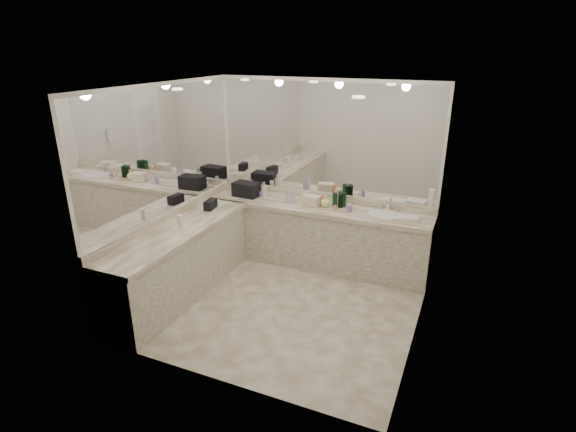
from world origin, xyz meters
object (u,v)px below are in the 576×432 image
at_px(hand_towel, 408,218).
at_px(soap_bottle_b, 290,196).
at_px(soap_bottle_a, 264,189).
at_px(soap_bottle_c, 325,201).
at_px(wall_phone, 431,200).
at_px(black_toiletry_bag, 246,189).
at_px(cream_cosmetic_case, 311,201).
at_px(sink, 385,215).

xyz_separation_m(hand_towel, soap_bottle_b, (-1.66, 0.01, 0.08)).
height_order(soap_bottle_a, soap_bottle_c, soap_bottle_a).
relative_size(wall_phone, soap_bottle_a, 1.08).
height_order(black_toiletry_bag, soap_bottle_a, soap_bottle_a).
distance_m(black_toiletry_bag, cream_cosmetic_case, 1.03).
distance_m(soap_bottle_a, soap_bottle_c, 0.98).
xyz_separation_m(wall_phone, soap_bottle_b, (-1.95, 0.45, -0.35)).
relative_size(sink, soap_bottle_b, 2.15).
bearing_deg(wall_phone, soap_bottle_b, 167.01).
xyz_separation_m(black_toiletry_bag, soap_bottle_b, (0.71, -0.03, -0.01)).
distance_m(black_toiletry_bag, soap_bottle_c, 1.23).
xyz_separation_m(sink, hand_towel, (0.31, -0.06, 0.03)).
xyz_separation_m(hand_towel, soap_bottle_a, (-2.12, 0.11, 0.09)).
bearing_deg(soap_bottle_c, cream_cosmetic_case, -173.83).
height_order(hand_towel, soap_bottle_c, soap_bottle_c).
distance_m(black_toiletry_bag, soap_bottle_b, 0.71).
bearing_deg(sink, hand_towel, -10.02).
bearing_deg(soap_bottle_b, wall_phone, -12.99).
relative_size(black_toiletry_bag, soap_bottle_a, 1.70).
relative_size(hand_towel, soap_bottle_a, 1.20).
distance_m(sink, soap_bottle_c, 0.83).
relative_size(cream_cosmetic_case, soap_bottle_c, 1.47).
xyz_separation_m(soap_bottle_b, soap_bottle_c, (0.52, 0.04, -0.02)).
height_order(wall_phone, cream_cosmetic_case, wall_phone).
bearing_deg(soap_bottle_a, cream_cosmetic_case, -6.85).
height_order(wall_phone, soap_bottle_a, wall_phone).
xyz_separation_m(sink, black_toiletry_bag, (-2.06, -0.02, 0.11)).
bearing_deg(hand_towel, soap_bottle_c, 177.86).
height_order(wall_phone, soap_bottle_c, wall_phone).
relative_size(wall_phone, black_toiletry_bag, 0.64).
height_order(cream_cosmetic_case, soap_bottle_b, soap_bottle_b).
bearing_deg(wall_phone, cream_cosmetic_case, 164.10).
xyz_separation_m(black_toiletry_bag, soap_bottle_a, (0.26, 0.08, 0.00)).
bearing_deg(soap_bottle_b, sink, 2.08).
distance_m(sink, soap_bottle_b, 1.35).
xyz_separation_m(hand_towel, soap_bottle_c, (-1.14, 0.04, 0.06)).
distance_m(sink, cream_cosmetic_case, 1.03).
bearing_deg(wall_phone, soap_bottle_c, 161.23).
relative_size(soap_bottle_a, soap_bottle_b, 1.09).
relative_size(sink, soap_bottle_a, 1.98).
bearing_deg(soap_bottle_b, hand_towel, -0.22).
relative_size(cream_cosmetic_case, soap_bottle_a, 1.08).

